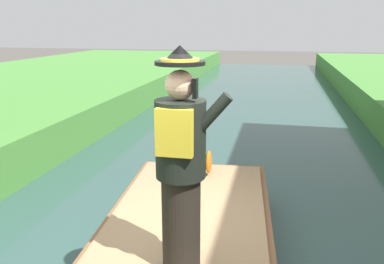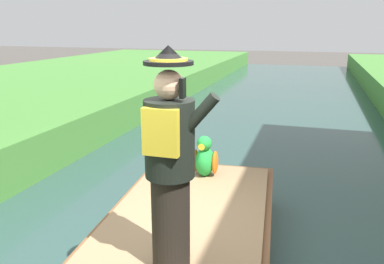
{
  "view_description": "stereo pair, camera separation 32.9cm",
  "coord_description": "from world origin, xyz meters",
  "views": [
    {
      "loc": [
        0.85,
        -3.43,
        2.7
      ],
      "look_at": [
        -0.01,
        0.5,
        1.61
      ],
      "focal_mm": 36.93,
      "sensor_mm": 36.0,
      "label": 1
    },
    {
      "loc": [
        1.17,
        -3.35,
        2.7
      ],
      "look_at": [
        -0.01,
        0.5,
        1.61
      ],
      "focal_mm": 36.93,
      "sensor_mm": 36.0,
      "label": 2
    }
  ],
  "objects": [
    {
      "name": "person_pirate",
      "position": [
        0.13,
        -0.56,
        1.64
      ],
      "size": [
        0.61,
        0.42,
        1.85
      ],
      "rotation": [
        0.0,
        0.0,
        0.02
      ],
      "color": "black",
      "rests_on": "boat"
    },
    {
      "name": "parrot_plush",
      "position": [
        -0.15,
        1.54,
        0.95
      ],
      "size": [
        0.36,
        0.34,
        0.57
      ],
      "color": "green",
      "rests_on": "boat"
    },
    {
      "name": "boat",
      "position": [
        0.0,
        0.05,
        0.4
      ],
      "size": [
        2.16,
        4.34,
        0.61
      ],
      "color": "brown",
      "rests_on": "canal_water"
    }
  ]
}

